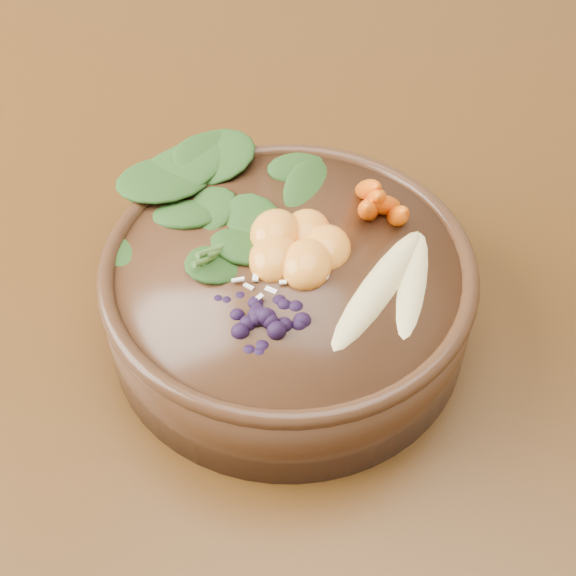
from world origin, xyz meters
name	(u,v)px	position (x,y,z in m)	size (l,w,h in m)	color
dining_table	(575,313)	(0.00, 0.00, 0.66)	(1.60, 0.90, 0.75)	#331C0C
stoneware_bowl	(288,297)	(-0.24, -0.15, 0.78)	(0.26, 0.26, 0.07)	#3D2516
kale_heap	(258,181)	(-0.27, -0.09, 0.84)	(0.17, 0.15, 0.04)	#284F1B
carrot_cluster	(383,174)	(-0.18, -0.08, 0.86)	(0.05, 0.05, 0.07)	orange
banana_halves	(398,272)	(-0.16, -0.15, 0.83)	(0.07, 0.14, 0.02)	#E0CC84
mandarin_cluster	(298,234)	(-0.23, -0.13, 0.83)	(0.07, 0.08, 0.03)	orange
blueberry_pile	(266,304)	(-0.24, -0.20, 0.84)	(0.12, 0.09, 0.04)	black
coconut_flakes	(282,279)	(-0.24, -0.16, 0.82)	(0.08, 0.06, 0.01)	white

